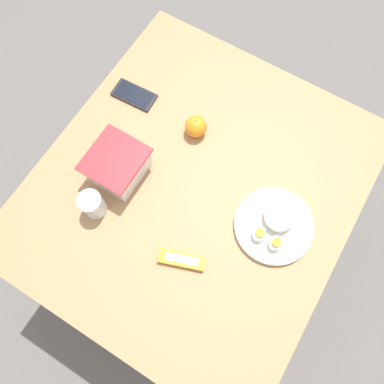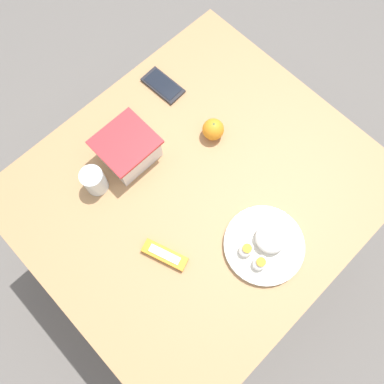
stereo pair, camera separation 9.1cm
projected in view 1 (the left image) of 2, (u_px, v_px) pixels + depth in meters
ground_plane at (194, 236)px, 1.81m from camera, size 10.00×10.00×0.00m
table at (195, 197)px, 1.24m from camera, size 1.04×0.93×0.71m
food_container at (118, 166)px, 1.12m from camera, size 0.17×0.16×0.10m
orange_fruit at (196, 127)px, 1.17m from camera, size 0.07×0.07×0.07m
rice_plate at (275, 224)px, 1.08m from camera, size 0.23×0.23×0.07m
candy_bar at (182, 260)px, 1.06m from camera, size 0.08×0.14×0.02m
cell_phone at (134, 95)px, 1.24m from camera, size 0.08×0.15×0.01m
drinking_glass at (93, 205)px, 1.08m from camera, size 0.07×0.07×0.09m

